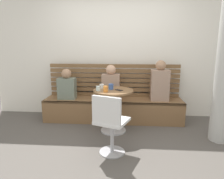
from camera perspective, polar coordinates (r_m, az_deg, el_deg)
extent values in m
plane|color=#514C47|center=(3.11, -1.38, -16.27)|extent=(8.00, 8.00, 0.00)
cube|color=white|center=(4.37, 0.72, 11.74)|extent=(5.20, 0.10, 2.90)
cube|color=brown|center=(4.13, 0.28, -5.63)|extent=(2.70, 0.52, 0.44)
cube|color=brown|center=(3.84, 0.02, -3.88)|extent=(2.70, 0.04, 0.04)
cube|color=brown|center=(4.29, 0.51, -1.39)|extent=(2.65, 0.04, 0.07)
cube|color=brown|center=(4.27, 0.51, 0.03)|extent=(2.65, 0.04, 0.07)
cube|color=brown|center=(4.25, 0.51, 1.32)|extent=(2.65, 0.04, 0.07)
cube|color=brown|center=(4.23, 0.52, 2.61)|extent=(2.65, 0.04, 0.07)
cube|color=brown|center=(4.21, 0.52, 3.91)|extent=(2.65, 0.04, 0.07)
cube|color=brown|center=(4.20, 0.52, 5.22)|extent=(2.65, 0.04, 0.07)
cube|color=brown|center=(4.19, 0.52, 6.54)|extent=(2.65, 0.04, 0.07)
cylinder|color=#ADADB2|center=(3.70, 0.35, -11.19)|extent=(0.44, 0.44, 0.02)
cylinder|color=#ADADB2|center=(3.58, 0.36, -5.97)|extent=(0.07, 0.07, 0.69)
cylinder|color=brown|center=(3.49, 0.37, -0.36)|extent=(0.68, 0.68, 0.03)
cylinder|color=#ADADB2|center=(3.03, 0.02, -16.88)|extent=(0.36, 0.36, 0.02)
cylinder|color=#ADADB2|center=(2.93, 0.02, -13.17)|extent=(0.05, 0.05, 0.45)
cube|color=silver|center=(2.84, 0.02, -8.69)|extent=(0.52, 0.52, 0.04)
cube|color=silver|center=(2.63, -1.58, -5.79)|extent=(0.39, 0.18, 0.36)
cube|color=#9E7F6B|center=(4.01, 13.10, 1.12)|extent=(0.34, 0.22, 0.59)
sphere|color=#A37A5B|center=(3.96, 13.36, 6.53)|extent=(0.19, 0.19, 0.19)
cube|color=#9E7F6B|center=(4.00, -0.33, 0.72)|extent=(0.34, 0.22, 0.50)
sphere|color=tan|center=(3.94, -0.33, 5.49)|extent=(0.19, 0.19, 0.19)
cube|color=slate|center=(4.15, -12.36, 0.28)|extent=(0.34, 0.22, 0.41)
sphere|color=#A37A5B|center=(4.10, -12.55, 4.29)|extent=(0.19, 0.19, 0.19)
cylinder|color=#3D5B9E|center=(3.52, -0.35, 0.82)|extent=(0.08, 0.08, 0.09)
cylinder|color=white|center=(3.64, -2.83, 0.95)|extent=(0.08, 0.08, 0.07)
cylinder|color=silver|center=(3.42, -3.78, 0.30)|extent=(0.08, 0.08, 0.08)
cylinder|color=orange|center=(3.32, -1.80, 0.14)|extent=(0.07, 0.07, 0.10)
cube|color=black|center=(3.46, 1.93, -0.15)|extent=(0.15, 0.15, 0.01)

